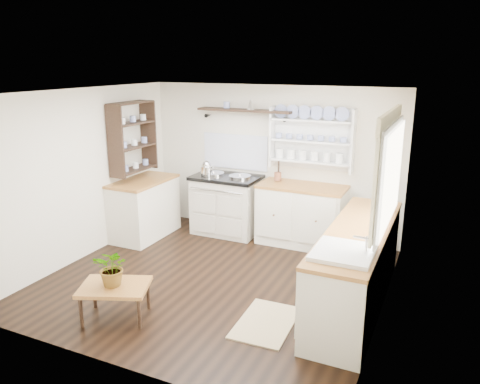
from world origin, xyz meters
name	(u,v)px	position (x,y,z in m)	size (l,w,h in m)	color
floor	(216,279)	(0.00, 0.00, 0.00)	(4.00, 3.80, 0.01)	black
wall_back	(272,161)	(0.00, 1.90, 1.15)	(4.00, 0.02, 2.30)	silver
wall_right	(389,213)	(2.00, 0.00, 1.15)	(0.02, 3.80, 2.30)	silver
wall_left	(84,175)	(-2.00, 0.00, 1.15)	(0.02, 3.80, 2.30)	silver
ceiling	(213,92)	(0.00, 0.00, 2.30)	(4.00, 3.80, 0.01)	white
window	(389,170)	(1.95, 0.15, 1.56)	(0.08, 1.55, 1.22)	white
aga_cooker	(227,204)	(-0.61, 1.57, 0.47)	(1.03, 0.72, 0.95)	beige
back_cabinets	(301,214)	(0.60, 1.60, 0.46)	(1.27, 0.63, 0.90)	#EFE6CE
right_cabinets	(356,266)	(1.70, 0.10, 0.46)	(0.62, 2.43, 0.90)	#EFE6CE
belfast_sink	(343,264)	(1.70, -0.65, 0.80)	(0.55, 0.60, 0.45)	white
left_cabinets	(144,207)	(-1.70, 0.90, 0.46)	(0.62, 1.13, 0.90)	#EFE6CE
plate_rack	(313,138)	(0.65, 1.86, 1.56)	(1.20, 0.22, 0.90)	white
high_shelf	(245,111)	(-0.40, 1.78, 1.91)	(1.50, 0.29, 0.16)	black
left_shelving	(133,137)	(-1.84, 0.90, 1.55)	(0.28, 0.80, 1.05)	black
kettle	(207,168)	(-0.89, 1.45, 1.04)	(0.18, 0.18, 0.23)	silver
utensil_crock	(278,176)	(0.19, 1.68, 0.97)	(0.11, 0.11, 0.13)	brown
center_table	(115,289)	(-0.54, -1.25, 0.33)	(0.84, 0.73, 0.38)	brown
potted_plant	(113,267)	(-0.54, -1.25, 0.58)	(0.37, 0.32, 0.41)	#3F7233
floor_rug	(266,322)	(0.95, -0.68, 0.01)	(0.55, 0.85, 0.02)	#8E7353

